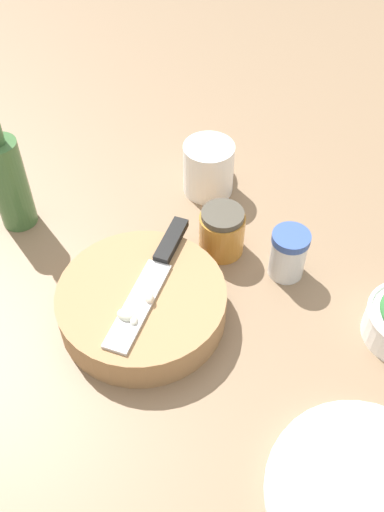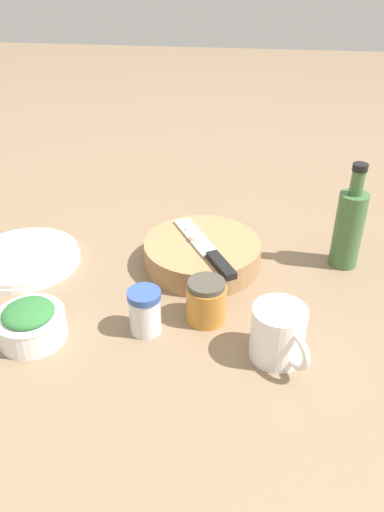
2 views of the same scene
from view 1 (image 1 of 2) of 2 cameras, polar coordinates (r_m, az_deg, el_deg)
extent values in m
plane|color=#7F664C|center=(0.82, 3.44, -3.95)|extent=(5.00, 5.00, 0.00)
cylinder|color=#9E754C|center=(0.78, -5.00, -4.79)|extent=(0.23, 0.23, 0.05)
cube|color=black|center=(0.81, -2.09, 1.55)|extent=(0.06, 0.08, 0.01)
cube|color=silver|center=(0.75, -5.39, -4.86)|extent=(0.11, 0.15, 0.01)
ellipsoid|color=white|center=(0.73, -6.62, -5.90)|extent=(0.03, 0.03, 0.01)
ellipsoid|color=silver|center=(0.73, -5.86, -6.44)|extent=(0.02, 0.02, 0.01)
ellipsoid|color=#F0DDC6|center=(0.75, -4.36, -4.12)|extent=(0.02, 0.02, 0.01)
cylinder|color=silver|center=(0.84, 9.55, -0.07)|extent=(0.05, 0.05, 0.07)
cylinder|color=#334F99|center=(0.81, 9.90, 1.78)|extent=(0.05, 0.05, 0.01)
cylinder|color=white|center=(0.95, 1.65, 8.75)|extent=(0.08, 0.08, 0.09)
torus|color=white|center=(0.98, 2.38, 10.44)|extent=(0.04, 0.06, 0.06)
cylinder|color=white|center=(0.71, 16.84, -22.04)|extent=(0.22, 0.22, 0.01)
cylinder|color=white|center=(0.70, 17.03, -21.76)|extent=(0.22, 0.22, 0.01)
cylinder|color=#BC7A2D|center=(0.86, 2.98, 2.26)|extent=(0.07, 0.07, 0.07)
cylinder|color=#474238|center=(0.83, 3.09, 4.10)|extent=(0.06, 0.06, 0.01)
cylinder|color=#3D6638|center=(0.92, -17.78, 6.87)|extent=(0.06, 0.06, 0.15)
camera|label=2|loc=(1.19, 33.37, 37.92)|focal=35.00mm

